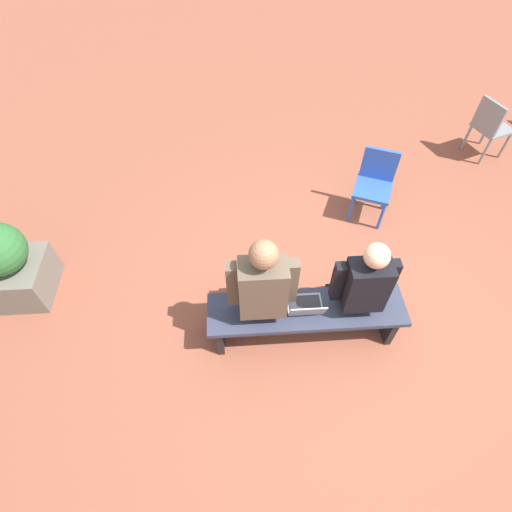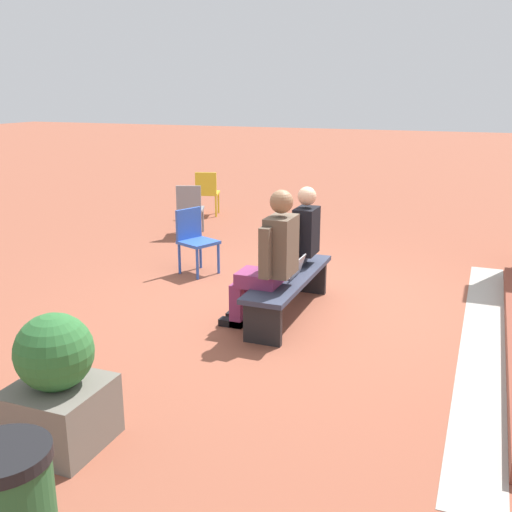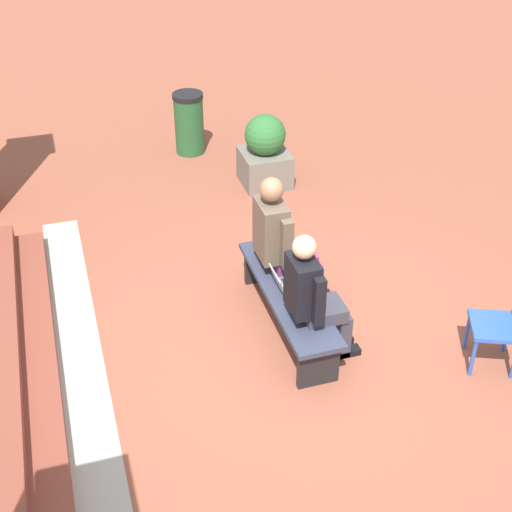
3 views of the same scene
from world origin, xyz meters
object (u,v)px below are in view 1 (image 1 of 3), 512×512
person_student (360,283)px  plastic_chair_foreground (375,181)px  laptop (306,307)px  planter (10,265)px  bench (306,314)px  person_adult (262,285)px  plastic_chair_far_right (490,125)px

person_student → plastic_chair_foreground: 1.70m
laptop → planter: 2.92m
bench → person_student: person_student is taller
bench → laptop: size_ratio=5.62×
laptop → plastic_chair_foreground: plastic_chair_foreground is taller
person_student → laptop: size_ratio=4.13×
laptop → planter: (2.83, -0.70, -0.06)m
bench → laptop: bearing=33.9°
planter → person_student: bearing=169.4°
person_student → laptop: 0.52m
person_adult → laptop: bearing=167.9°
laptop → plastic_chair_far_right: (-2.89, -2.68, -0.02)m
person_adult → person_student: bearing=179.6°
person_student → plastic_chair_far_right: (-2.42, -2.60, -0.23)m
laptop → planter: bearing=-13.8°
bench → person_adult: size_ratio=1.27×
laptop → plastic_chair_foreground: size_ratio=0.38×
person_student → planter: 3.37m
bench → plastic_chair_foreground: plastic_chair_foreground is taller
person_adult → planter: bearing=-14.1°
person_student → laptop: person_student is taller
person_adult → plastic_chair_far_right: 4.19m
person_adult → planter: person_adult is taller
plastic_chair_foreground → bench: bearing=57.8°
person_student → person_adult: bearing=-0.4°
plastic_chair_foreground → person_adult: bearing=47.5°
bench → person_adult: 0.57m
bench → laptop: 0.15m
plastic_chair_far_right → person_adult: bearing=38.3°
person_student → person_adult: size_ratio=0.93×
bench → person_adult: (0.41, -0.07, 0.39)m
person_adult → plastic_chair_foreground: bearing=-132.5°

